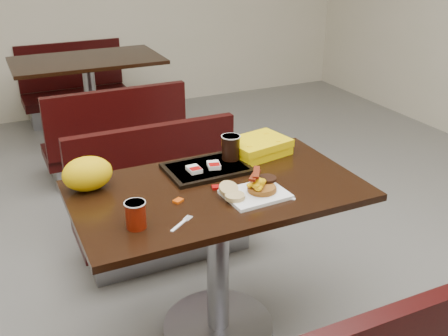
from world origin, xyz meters
name	(u,v)px	position (x,y,z in m)	size (l,w,h in m)	color
floor	(218,328)	(0.00, 0.00, 0.00)	(6.00, 7.00, 0.01)	slate
table_near	(218,262)	(0.00, 0.00, 0.38)	(1.20, 0.70, 0.75)	black
bench_near_n	(166,199)	(0.00, 0.70, 0.36)	(1.00, 0.46, 0.72)	black
table_far	(91,103)	(0.00, 2.60, 0.38)	(1.20, 0.70, 0.75)	black
bench_far_s	(112,130)	(0.00, 1.90, 0.36)	(1.00, 0.46, 0.72)	black
bench_far_n	(76,84)	(0.00, 3.30, 0.36)	(1.00, 0.46, 0.72)	black
platter	(255,194)	(0.11, -0.13, 0.76)	(0.25, 0.19, 0.01)	white
pancake_stack	(262,188)	(0.14, -0.13, 0.78)	(0.12, 0.12, 0.02)	#8E5217
sausage_patty	(267,179)	(0.18, -0.10, 0.80)	(0.08, 0.08, 0.01)	black
scrambled_eggs	(259,183)	(0.11, -0.15, 0.81)	(0.08, 0.07, 0.04)	#E9B004
bacon_strips	(255,175)	(0.11, -0.12, 0.84)	(0.14, 0.06, 0.01)	#4B0D05
muffin_bottom	(235,197)	(0.01, -0.14, 0.77)	(0.08, 0.08, 0.02)	tan
muffin_top	(228,189)	(0.01, -0.09, 0.79)	(0.08, 0.08, 0.02)	tan
coffee_cup_near	(136,215)	(-0.40, -0.17, 0.80)	(0.07, 0.07, 0.10)	#981605
fork	(179,226)	(-0.26, -0.23, 0.75)	(0.13, 0.02, 0.00)	white
knife	(276,195)	(0.18, -0.17, 0.75)	(0.16, 0.01, 0.00)	white
condiment_syrup	(178,201)	(-0.19, -0.05, 0.75)	(0.04, 0.03, 0.01)	#C14008
condiment_ketchup	(217,187)	(-0.01, -0.01, 0.76)	(0.04, 0.03, 0.01)	#8C0504
tray	(207,168)	(0.03, 0.18, 0.76)	(0.36, 0.26, 0.02)	black
hashbrown_sleeve_left	(194,169)	(-0.04, 0.15, 0.78)	(0.05, 0.07, 0.02)	silver
hashbrown_sleeve_right	(214,165)	(0.05, 0.16, 0.78)	(0.05, 0.07, 0.02)	silver
coffee_cup_far	(231,148)	(0.16, 0.21, 0.82)	(0.08, 0.08, 0.11)	black
clamshell	(258,147)	(0.32, 0.24, 0.79)	(0.28, 0.21, 0.07)	#EAC203
paper_bag	(87,174)	(-0.49, 0.21, 0.82)	(0.21, 0.15, 0.14)	#ECA007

